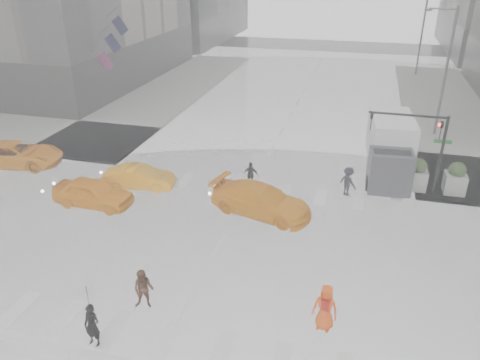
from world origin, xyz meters
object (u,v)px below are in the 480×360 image
(pedestrian_brown, at_px, (144,289))
(taxi_mid, at_px, (139,177))
(taxi_front, at_px, (93,193))
(pedestrian_orange, at_px, (325,307))
(box_truck, at_px, (390,147))
(traffic_signal_pole, at_px, (424,138))

(pedestrian_brown, relative_size, taxi_mid, 0.41)
(pedestrian_brown, relative_size, taxi_front, 0.38)
(taxi_mid, bearing_deg, pedestrian_orange, -137.18)
(taxi_mid, relative_size, box_truck, 0.62)
(box_truck, bearing_deg, taxi_front, -157.33)
(pedestrian_brown, bearing_deg, taxi_front, 121.12)
(traffic_signal_pole, height_order, pedestrian_brown, traffic_signal_pole)
(traffic_signal_pole, height_order, taxi_front, traffic_signal_pole)
(box_truck, bearing_deg, pedestrian_orange, -104.82)
(traffic_signal_pole, bearing_deg, taxi_front, -160.00)
(taxi_front, bearing_deg, pedestrian_brown, -135.42)
(pedestrian_brown, xyz_separation_m, pedestrian_orange, (6.60, 0.63, 0.09))
(pedestrian_orange, xyz_separation_m, taxi_front, (-12.66, 6.00, -0.17))
(traffic_signal_pole, relative_size, taxi_front, 1.05)
(taxi_front, relative_size, taxi_mid, 1.08)
(taxi_mid, xyz_separation_m, box_truck, (13.58, 5.47, 1.15))
(taxi_front, bearing_deg, traffic_signal_pole, -67.86)
(pedestrian_brown, distance_m, box_truck, 17.15)
(taxi_front, xyz_separation_m, taxi_mid, (1.43, 2.50, -0.08))
(pedestrian_brown, distance_m, taxi_front, 8.99)
(taxi_front, distance_m, box_truck, 17.02)
(pedestrian_orange, distance_m, taxi_front, 14.02)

